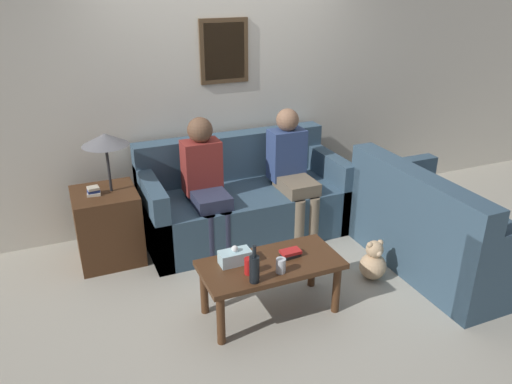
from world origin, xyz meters
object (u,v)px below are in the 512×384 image
Objects in this scene: couch_main at (243,201)px; drinking_glass at (281,266)px; couch_side at (438,232)px; wine_bottle at (254,268)px; teddy_bear at (373,262)px; coffee_table at (271,270)px; person_left at (206,179)px; person_right at (292,167)px.

couch_main is 17.80× the size of drinking_glass.
couch_side is 5.65× the size of wine_bottle.
teddy_bear is (0.98, 0.23, -0.34)m from drinking_glass.
coffee_table is 2.93× the size of teddy_bear.
couch_side reaches higher than teddy_bear.
couch_main reaches higher than drinking_glass.
person_left reaches higher than coffee_table.
person_left reaches higher than teddy_bear.
couch_main is 1.86× the size of coffee_table.
person_right reaches higher than couch_main.
drinking_glass is at bearing 96.87° from couch_side.
teddy_bear is (1.20, 0.26, -0.39)m from wine_bottle.
couch_side is 14.60× the size of drinking_glass.
drinking_glass is 0.09× the size of person_left.
teddy_bear is (0.99, 0.08, -0.22)m from coffee_table.
wine_bottle reaches higher than coffee_table.
drinking_glass is (-1.61, -0.19, 0.17)m from couch_side.
couch_side is at bearing 1.62° from coffee_table.
drinking_glass is at bearing -166.80° from teddy_bear.
couch_side is (1.33, -1.25, 0.00)m from couch_main.
wine_bottle is 0.79× the size of teddy_bear.
drinking_glass is at bearing -86.31° from coffee_table.
wine_bottle is at bearing 97.15° from couch_side.
drinking_glass reaches higher than teddy_bear.
teddy_bear is at bearing -43.79° from person_left.
coffee_table is 1.02m from teddy_bear.
couch_side is 1.31× the size of person_right.
couch_side is at bearing -32.26° from person_left.
coffee_table is 0.19m from drinking_glass.
person_right is 1.20m from teddy_bear.
person_left is at bearing 86.32° from wine_bottle.
person_right is at bearing 103.49° from teddy_bear.
couch_main is at bearing 20.17° from person_left.
wine_bottle is at bearing -167.51° from teddy_bear.
wine_bottle is at bearing -138.44° from coffee_table.
person_right reaches higher than wine_bottle.
drinking_glass is (0.22, 0.04, -0.05)m from wine_bottle.
coffee_table reaches higher than teddy_bear.
couch_main is at bearing 159.19° from person_right.
coffee_table is at bearing 93.69° from drinking_glass.
wine_bottle is (-0.21, -0.18, 0.17)m from coffee_table.
person_right is at bearing 54.32° from wine_bottle.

